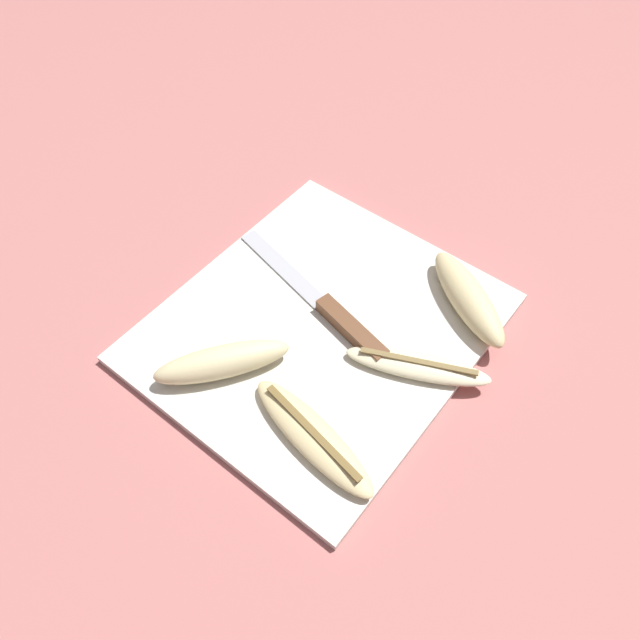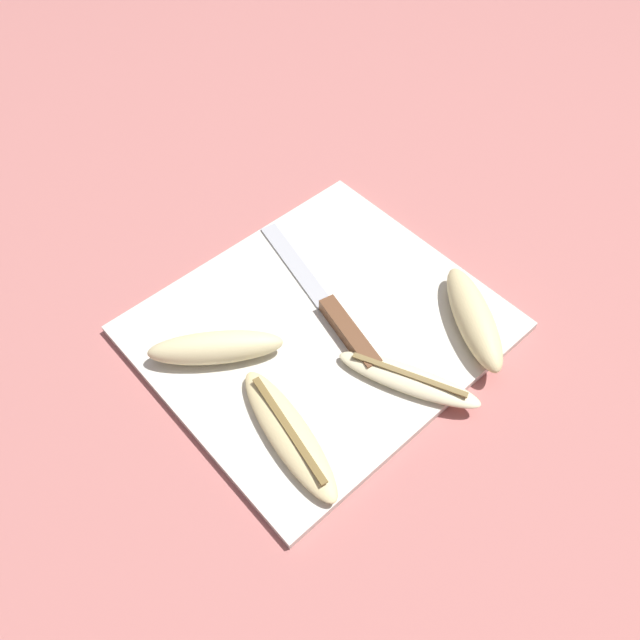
# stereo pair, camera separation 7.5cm
# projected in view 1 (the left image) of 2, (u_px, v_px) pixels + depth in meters

# --- Properties ---
(ground_plane) EXTENTS (4.00, 4.00, 0.00)m
(ground_plane) POSITION_uv_depth(u_px,v_px,m) (320.00, 331.00, 0.77)
(ground_plane) COLOR #B76B66
(cutting_board) EXTENTS (0.40, 0.35, 0.01)m
(cutting_board) POSITION_uv_depth(u_px,v_px,m) (320.00, 328.00, 0.76)
(cutting_board) COLOR silver
(cutting_board) RESTS_ON ground_plane
(knife) EXTENTS (0.08, 0.27, 0.02)m
(knife) POSITION_uv_depth(u_px,v_px,m) (336.00, 316.00, 0.76)
(knife) COLOR brown
(knife) RESTS_ON cutting_board
(banana_mellow_near) EXTENTS (0.07, 0.18, 0.02)m
(banana_mellow_near) POSITION_uv_depth(u_px,v_px,m) (313.00, 436.00, 0.66)
(banana_mellow_near) COLOR beige
(banana_mellow_near) RESTS_ON cutting_board
(banana_pale_long) EXTENTS (0.10, 0.17, 0.02)m
(banana_pale_long) POSITION_uv_depth(u_px,v_px,m) (418.00, 366.00, 0.71)
(banana_pale_long) COLOR beige
(banana_pale_long) RESTS_ON cutting_board
(banana_ripe_center) EXTENTS (0.12, 0.16, 0.04)m
(banana_ripe_center) POSITION_uv_depth(u_px,v_px,m) (468.00, 298.00, 0.76)
(banana_ripe_center) COLOR beige
(banana_ripe_center) RESTS_ON cutting_board
(banana_soft_right) EXTENTS (0.15, 0.12, 0.04)m
(banana_soft_right) POSITION_uv_depth(u_px,v_px,m) (222.00, 362.00, 0.70)
(banana_soft_right) COLOR beige
(banana_soft_right) RESTS_ON cutting_board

